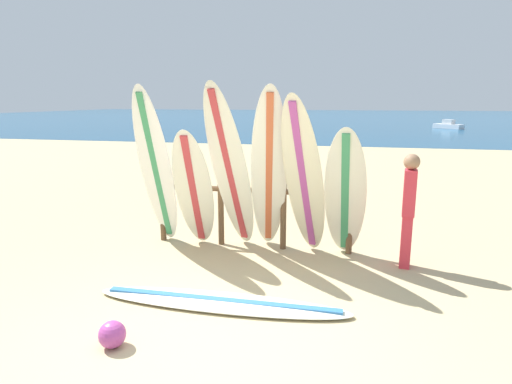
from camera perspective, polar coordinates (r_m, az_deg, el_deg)
name	(u,v)px	position (r m, az deg, el deg)	size (l,w,h in m)	color
ground_plane	(210,346)	(4.21, -6.04, -19.56)	(120.00, 120.00, 0.00)	tan
ocean_water	(346,117)	(61.44, 11.77, 9.74)	(120.00, 80.00, 0.01)	navy
surfboard_rack	(252,205)	(6.50, -0.58, -1.78)	(3.02, 0.09, 1.03)	brown
surfboard_leaning_far_left	(156,170)	(6.43, -13.05, 2.89)	(0.57, 1.16, 2.43)	white
surfboard_leaning_left	(194,190)	(6.32, -8.22, 0.22)	(0.64, 0.98, 1.84)	silver
surfboard_leaning_center_left	(230,170)	(6.13, -3.43, 2.93)	(0.75, 1.20, 2.47)	silver
surfboard_leaning_center	(269,173)	(6.04, 1.73, 2.57)	(0.74, 1.25, 2.42)	white
surfboard_leaning_center_right	(304,180)	(5.83, 6.37, 1.62)	(0.75, 1.25, 2.31)	beige
surfboard_leaning_right	(345,194)	(6.01, 11.71, -0.27)	(0.61, 0.84, 1.89)	silver
surfboard_lying_on_sand	(221,302)	(4.89, -4.70, -14.31)	(2.87, 0.53, 0.08)	silver
beachgoer_standing	(409,206)	(5.99, 19.53, -1.77)	(0.21, 0.26, 1.53)	#D8333F
small_boat_offshore	(448,125)	(37.80, 24.10, 8.05)	(2.21, 2.12, 0.71)	silver
beach_ball	(112,334)	(4.31, -18.49, -17.44)	(0.25, 0.25, 0.25)	#A53F8C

